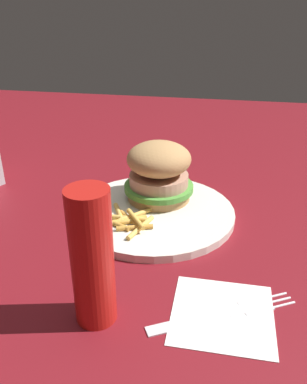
{
  "coord_description": "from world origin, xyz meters",
  "views": [
    {
      "loc": [
        0.13,
        -0.55,
        0.31
      ],
      "look_at": [
        0.03,
        -0.02,
        0.04
      ],
      "focal_mm": 37.16,
      "sensor_mm": 36.0,
      "label": 1
    }
  ],
  "objects_px": {
    "plate": "(154,213)",
    "fork": "(224,312)",
    "ketchup_bottle": "(92,258)",
    "fries_pile": "(127,220)",
    "sandwich": "(159,171)",
    "napkin": "(222,314)"
  },
  "relations": [
    {
      "from": "plate",
      "to": "fork",
      "type": "height_order",
      "value": "plate"
    },
    {
      "from": "ketchup_bottle",
      "to": "fork",
      "type": "bearing_deg",
      "value": 12.22
    },
    {
      "from": "fries_pile",
      "to": "sandwich",
      "type": "bearing_deg",
      "value": 70.0
    },
    {
      "from": "fork",
      "to": "fries_pile",
      "type": "bearing_deg",
      "value": 134.27
    },
    {
      "from": "ketchup_bottle",
      "to": "sandwich",
      "type": "bearing_deg",
      "value": 85.7
    },
    {
      "from": "napkin",
      "to": "ketchup_bottle",
      "type": "relative_size",
      "value": 0.72
    },
    {
      "from": "fries_pile",
      "to": "napkin",
      "type": "relative_size",
      "value": 0.94
    },
    {
      "from": "napkin",
      "to": "plate",
      "type": "bearing_deg",
      "value": 119.97
    },
    {
      "from": "plate",
      "to": "sandwich",
      "type": "distance_m",
      "value": 0.07
    },
    {
      "from": "sandwich",
      "to": "fork",
      "type": "xyz_separation_m",
      "value": [
        0.11,
        -0.24,
        -0.06
      ]
    },
    {
      "from": "napkin",
      "to": "fork",
      "type": "height_order",
      "value": "fork"
    },
    {
      "from": "ketchup_bottle",
      "to": "fries_pile",
      "type": "bearing_deg",
      "value": 93.75
    },
    {
      "from": "plate",
      "to": "fries_pile",
      "type": "distance_m",
      "value": 0.06
    },
    {
      "from": "sandwich",
      "to": "fork",
      "type": "distance_m",
      "value": 0.27
    },
    {
      "from": "plate",
      "to": "napkin",
      "type": "xyz_separation_m",
      "value": [
        0.11,
        -0.2,
        -0.01
      ]
    },
    {
      "from": "sandwich",
      "to": "ketchup_bottle",
      "type": "height_order",
      "value": "ketchup_bottle"
    },
    {
      "from": "sandwich",
      "to": "ketchup_bottle",
      "type": "bearing_deg",
      "value": -94.3
    },
    {
      "from": "plate",
      "to": "fork",
      "type": "relative_size",
      "value": 1.58
    },
    {
      "from": "napkin",
      "to": "fork",
      "type": "bearing_deg",
      "value": 28.69
    },
    {
      "from": "fork",
      "to": "napkin",
      "type": "bearing_deg",
      "value": -151.31
    },
    {
      "from": "sandwich",
      "to": "napkin",
      "type": "relative_size",
      "value": 1.03
    },
    {
      "from": "sandwich",
      "to": "fries_pile",
      "type": "xyz_separation_m",
      "value": [
        -0.03,
        -0.09,
        -0.04
      ]
    }
  ]
}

